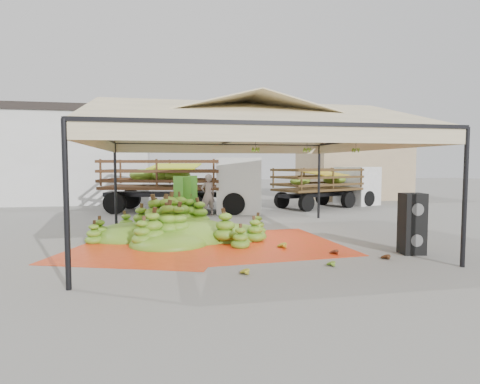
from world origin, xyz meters
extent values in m
plane|color=slate|center=(0.00, 0.00, 0.00)|extent=(90.00, 90.00, 0.00)
cylinder|color=black|center=(-4.00, -4.00, 1.50)|extent=(0.10, 0.10, 3.00)
cylinder|color=black|center=(4.00, -4.00, 1.50)|extent=(0.10, 0.10, 3.00)
cylinder|color=black|center=(-4.00, 4.00, 1.50)|extent=(0.10, 0.10, 3.00)
cylinder|color=black|center=(4.00, 4.00, 1.50)|extent=(0.10, 0.10, 3.00)
pyramid|color=beige|center=(0.00, 0.00, 3.50)|extent=(8.00, 8.00, 1.00)
cube|color=black|center=(0.00, 0.00, 3.00)|extent=(8.00, 8.00, 0.08)
cube|color=beige|center=(0.00, 0.00, 2.82)|extent=(8.00, 8.00, 0.36)
cube|color=silver|center=(-10.00, 14.00, 2.50)|extent=(14.00, 6.00, 5.00)
cube|color=black|center=(-10.00, 14.00, 5.20)|extent=(14.30, 6.30, 0.40)
cube|color=tan|center=(10.00, 13.00, 1.80)|extent=(6.00, 5.00, 3.60)
cube|color=navy|center=(10.00, 13.00, 3.85)|extent=(6.30, 5.30, 0.50)
cube|color=#DB4214|center=(-2.76, -0.89, 0.01)|extent=(4.98, 4.86, 0.01)
cube|color=red|center=(0.40, -0.70, 0.01)|extent=(4.30, 4.48, 0.01)
ellipsoid|color=#50831B|center=(-1.75, 0.66, 0.59)|extent=(6.39, 5.64, 1.19)
ellipsoid|color=#B09123|center=(0.66, -1.44, 0.11)|extent=(0.54, 0.46, 0.23)
ellipsoid|color=#AC9422|center=(-0.81, -3.70, 0.09)|extent=(0.44, 0.38, 0.18)
ellipsoid|color=#512B12|center=(2.68, -3.08, 0.09)|extent=(0.39, 0.32, 0.17)
ellipsoid|color=#5B2614|center=(1.72, -2.38, 0.09)|extent=(0.44, 0.38, 0.18)
ellipsoid|color=#507618|center=(1.16, -3.41, 0.09)|extent=(0.41, 0.34, 0.17)
ellipsoid|color=#52851B|center=(0.21, -0.61, 2.62)|extent=(0.24, 0.24, 0.20)
ellipsoid|color=#52851B|center=(1.71, -0.61, 2.62)|extent=(0.24, 0.24, 0.20)
ellipsoid|color=#52851B|center=(3.21, -0.61, 2.62)|extent=(0.24, 0.24, 0.20)
cube|color=black|center=(3.70, -2.64, 0.38)|extent=(0.59, 0.53, 0.75)
cube|color=black|center=(3.70, -2.64, 1.13)|extent=(0.59, 0.53, 0.75)
imported|color=gray|center=(-0.35, 5.80, 0.89)|extent=(0.75, 0.59, 1.79)
cube|color=#4B3019|center=(-2.20, 7.63, 1.14)|extent=(5.88, 3.77, 0.13)
cube|color=silver|center=(1.27, 6.74, 1.25)|extent=(2.49, 2.80, 2.50)
cylinder|color=black|center=(-4.37, 7.07, 0.49)|extent=(1.03, 0.56, 0.98)
cylinder|color=black|center=(-3.83, 9.17, 0.49)|extent=(1.03, 0.56, 0.98)
cylinder|color=black|center=(-1.00, 6.20, 0.49)|extent=(1.03, 0.56, 0.98)
cylinder|color=black|center=(-0.46, 8.30, 0.49)|extent=(1.03, 0.56, 0.98)
cylinder|color=black|center=(0.79, 5.74, 0.49)|extent=(1.03, 0.56, 0.98)
cylinder|color=black|center=(1.33, 7.84, 0.49)|extent=(1.03, 0.56, 0.98)
ellipsoid|color=#5A841B|center=(-2.20, 7.63, 1.68)|extent=(4.70, 2.98, 0.76)
cube|color=#D6EB1A|center=(-1.68, 7.49, 2.12)|extent=(2.64, 2.64, 0.27)
cube|color=#50371A|center=(5.48, 7.71, 0.94)|extent=(4.94, 3.62, 0.11)
cube|color=white|center=(8.22, 8.84, 1.03)|extent=(2.25, 2.44, 2.07)
cylinder|color=black|center=(4.33, 6.26, 0.40)|extent=(0.85, 0.56, 0.81)
cylinder|color=black|center=(3.65, 7.92, 0.40)|extent=(0.85, 0.56, 0.81)
cylinder|color=black|center=(6.99, 7.36, 0.40)|extent=(0.85, 0.56, 0.81)
cylinder|color=black|center=(6.30, 9.02, 0.40)|extent=(0.85, 0.56, 0.81)
cylinder|color=black|center=(8.40, 7.94, 0.40)|extent=(0.85, 0.56, 0.81)
cylinder|color=black|center=(7.71, 9.60, 0.40)|extent=(0.85, 0.56, 0.81)
ellipsoid|color=#436F17|center=(5.48, 7.71, 1.39)|extent=(3.94, 2.86, 0.63)
cube|color=gold|center=(5.90, 7.88, 1.75)|extent=(2.34, 2.34, 0.22)
camera|label=1|loc=(-2.40, -11.41, 2.22)|focal=30.00mm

